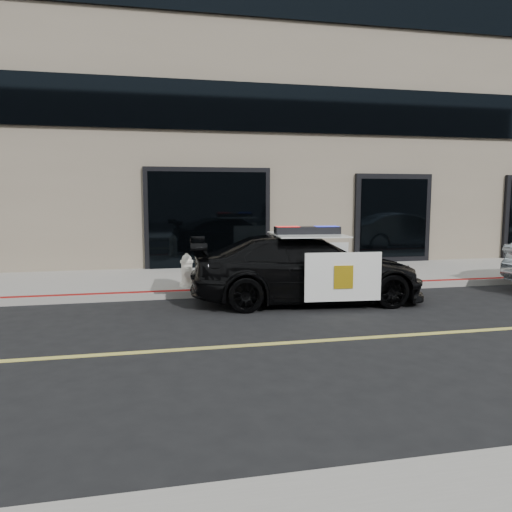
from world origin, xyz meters
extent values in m
plane|color=black|center=(0.00, 0.00, 0.00)|extent=(120.00, 120.00, 0.00)
cube|color=gray|center=(0.00, 5.25, 0.07)|extent=(60.00, 3.50, 0.15)
cube|color=#756856|center=(0.00, 10.50, 6.00)|extent=(60.00, 7.00, 12.00)
imported|color=black|center=(0.43, 2.65, 0.67)|extent=(2.62, 4.90, 1.33)
cube|color=white|center=(0.80, 1.66, 0.64)|extent=(1.42, 0.15, 0.89)
cube|color=white|center=(0.95, 3.57, 0.64)|extent=(1.42, 0.15, 0.89)
cube|color=white|center=(0.43, 2.65, 1.35)|extent=(1.46, 1.70, 0.02)
cube|color=gold|center=(0.79, 1.63, 0.64)|extent=(0.36, 0.04, 0.42)
cube|color=black|center=(0.43, 2.65, 1.42)|extent=(1.30, 0.44, 0.16)
cube|color=red|center=(0.04, 2.68, 1.43)|extent=(0.47, 0.32, 0.14)
cube|color=#0C19CC|center=(0.82, 2.62, 1.43)|extent=(0.47, 0.32, 0.14)
cylinder|color=white|center=(-1.83, 4.05, 0.19)|extent=(0.33, 0.33, 0.07)
cylinder|color=white|center=(-1.83, 4.05, 0.45)|extent=(0.23, 0.23, 0.45)
cylinder|color=white|center=(-1.83, 4.05, 0.69)|extent=(0.28, 0.28, 0.05)
sphere|color=white|center=(-1.83, 4.05, 0.75)|extent=(0.21, 0.21, 0.21)
cylinder|color=white|center=(-1.83, 4.05, 0.84)|extent=(0.06, 0.06, 0.06)
cylinder|color=white|center=(-1.83, 4.20, 0.51)|extent=(0.12, 0.11, 0.12)
cylinder|color=white|center=(-1.83, 3.89, 0.51)|extent=(0.12, 0.11, 0.12)
cylinder|color=white|center=(-1.83, 3.87, 0.45)|extent=(0.15, 0.13, 0.15)
camera|label=1|loc=(-2.64, -6.68, 2.09)|focal=35.00mm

